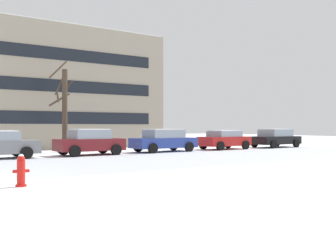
{
  "coord_description": "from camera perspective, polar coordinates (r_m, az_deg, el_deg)",
  "views": [
    {
      "loc": [
        -0.92,
        -13.54,
        1.67
      ],
      "look_at": [
        10.98,
        4.81,
        1.7
      ],
      "focal_mm": 41.47,
      "sensor_mm": 36.0,
      "label": 1
    }
  ],
  "objects": [
    {
      "name": "fire_hydrant",
      "position": [
        11.6,
        -20.79,
        -6.09
      ],
      "size": [
        0.44,
        0.3,
        0.91
      ],
      "color": "red",
      "rests_on": "ground"
    },
    {
      "name": "parked_car_maroon",
      "position": [
        23.19,
        -11.44,
        -2.3
      ],
      "size": [
        3.97,
        2.13,
        1.54
      ],
      "color": "maroon",
      "rests_on": "ground"
    },
    {
      "name": "parked_car_blue",
      "position": [
        25.73,
        -0.63,
        -2.1
      ],
      "size": [
        4.51,
        2.15,
        1.51
      ],
      "color": "#283D93",
      "rests_on": "ground"
    },
    {
      "name": "parked_car_red",
      "position": [
        28.84,
        8.28,
        -1.97
      ],
      "size": [
        3.92,
        2.19,
        1.4
      ],
      "color": "red",
      "rests_on": "ground"
    },
    {
      "name": "parked_car_black",
      "position": [
        32.42,
        15.5,
        -1.7
      ],
      "size": [
        4.32,
        2.29,
        1.5
      ],
      "color": "black",
      "rests_on": "ground"
    },
    {
      "name": "tree_far_mid",
      "position": [
        26.15,
        -15.02,
        2.58
      ],
      "size": [
        1.55,
        1.34,
        6.1
      ],
      "color": "#423326",
      "rests_on": "ground"
    },
    {
      "name": "building_far_right",
      "position": [
        33.88,
        -15.24,
        5.0
      ],
      "size": [
        14.56,
        8.74,
        9.36
      ],
      "color": "#9E937F",
      "rests_on": "ground"
    }
  ]
}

